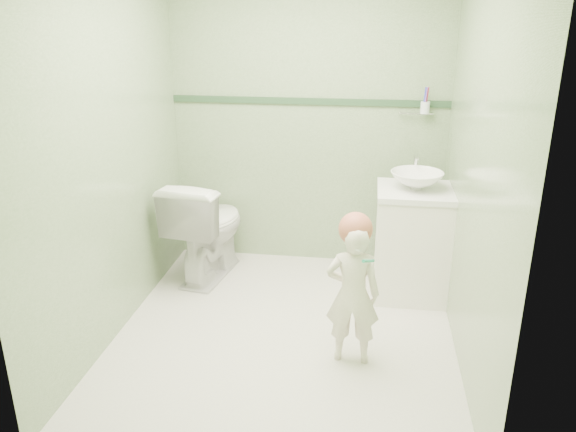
# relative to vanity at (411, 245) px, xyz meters

# --- Properties ---
(ground) EXTENTS (2.50, 2.50, 0.00)m
(ground) POSITION_rel_vanity_xyz_m (-0.84, -0.70, -0.40)
(ground) COLOR beige
(ground) RESTS_ON ground
(room_shell) EXTENTS (2.50, 2.54, 2.40)m
(room_shell) POSITION_rel_vanity_xyz_m (-0.84, -0.70, 0.80)
(room_shell) COLOR gray
(room_shell) RESTS_ON ground
(trim_stripe) EXTENTS (2.20, 0.02, 0.05)m
(trim_stripe) POSITION_rel_vanity_xyz_m (-0.84, 0.54, 0.95)
(trim_stripe) COLOR #2B492E
(trim_stripe) RESTS_ON room_shell
(vanity) EXTENTS (0.52, 0.50, 0.80)m
(vanity) POSITION_rel_vanity_xyz_m (0.00, 0.00, 0.00)
(vanity) COLOR white
(vanity) RESTS_ON ground
(counter) EXTENTS (0.54, 0.52, 0.04)m
(counter) POSITION_rel_vanity_xyz_m (0.00, 0.00, 0.41)
(counter) COLOR white
(counter) RESTS_ON vanity
(basin) EXTENTS (0.37, 0.37, 0.13)m
(basin) POSITION_rel_vanity_xyz_m (0.00, 0.00, 0.49)
(basin) COLOR white
(basin) RESTS_ON counter
(faucet) EXTENTS (0.03, 0.13, 0.18)m
(faucet) POSITION_rel_vanity_xyz_m (0.00, 0.19, 0.57)
(faucet) COLOR silver
(faucet) RESTS_ON counter
(cup_holder) EXTENTS (0.26, 0.07, 0.21)m
(cup_holder) POSITION_rel_vanity_xyz_m (0.05, 0.48, 0.93)
(cup_holder) COLOR silver
(cup_holder) RESTS_ON room_shell
(toilet) EXTENTS (0.58, 0.87, 0.82)m
(toilet) POSITION_rel_vanity_xyz_m (-1.58, 0.10, 0.01)
(toilet) COLOR white
(toilet) RESTS_ON ground
(toddler) EXTENTS (0.32, 0.21, 0.89)m
(toddler) POSITION_rel_vanity_xyz_m (-0.40, -0.92, 0.04)
(toddler) COLOR beige
(toddler) RESTS_ON ground
(hair_cap) EXTENTS (0.20, 0.20, 0.20)m
(hair_cap) POSITION_rel_vanity_xyz_m (-0.40, -0.90, 0.45)
(hair_cap) COLOR #B66249
(hair_cap) RESTS_ON toddler
(teal_toothbrush) EXTENTS (0.11, 0.13, 0.08)m
(teal_toothbrush) POSITION_rel_vanity_xyz_m (-0.32, -1.05, 0.33)
(teal_toothbrush) COLOR #1A9870
(teal_toothbrush) RESTS_ON toddler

